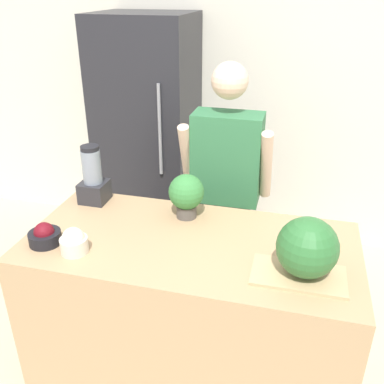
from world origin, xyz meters
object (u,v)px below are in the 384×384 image
Objects in this scene: refrigerator at (149,138)px; potted_plant at (186,194)px; blender at (93,179)px; watermelon at (307,248)px; bowl_cherries at (45,236)px; person at (226,191)px; bowl_cream at (74,242)px.

refrigerator reaches higher than potted_plant.
blender is 0.57m from potted_plant.
potted_plant is at bearing -4.79° from blender.
bowl_cherries is at bearing -177.69° from watermelon.
person is 6.81× the size of potted_plant.
watermelon reaches higher than potted_plant.
person reaches higher than bowl_cherries.
refrigerator is 14.41× the size of bowl_cream.
bowl_cherries is 0.74m from potted_plant.
bowl_cherries is (-0.72, -0.92, 0.10)m from person.
watermelon reaches higher than bowl_cherries.
watermelon is 1.06m from bowl_cream.
bowl_cherries is at bearing -89.20° from refrigerator.
person is 1.10m from bowl_cream.
potted_plant is at bearing -104.64° from person.
person is at bearing -40.06° from refrigerator.
blender is at bearing 175.21° from potted_plant.
refrigerator is at bearing 118.99° from potted_plant.
potted_plant is (0.57, -0.05, -0.00)m from blender.
watermelon is 0.78× the size of blender.
bowl_cherries is 1.20× the size of bowl_cream.
potted_plant reaches higher than bowl_cream.
person is 1.17m from bowl_cherries.
bowl_cream is (-0.55, -0.95, 0.12)m from person.
potted_plant is (-0.13, -0.49, 0.20)m from person.
potted_plant is at bearing -61.01° from refrigerator.
person is 10.64× the size of bowl_cherries.
person is at bearing 59.99° from bowl_cream.
person is (0.75, -0.63, -0.09)m from refrigerator.
bowl_cherries is 0.49m from blender.
bowl_cream is (-1.05, -0.08, -0.09)m from watermelon.
refrigerator is 1.28m from potted_plant.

